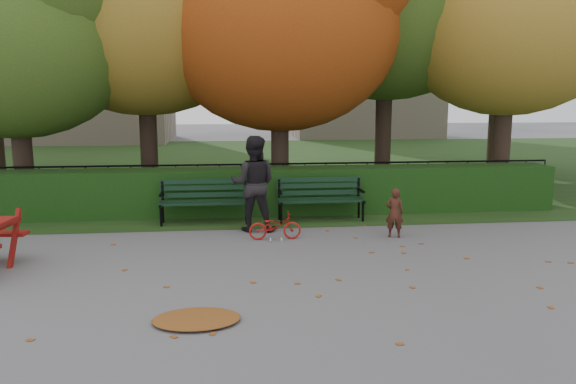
{
  "coord_description": "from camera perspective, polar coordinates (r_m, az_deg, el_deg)",
  "views": [
    {
      "loc": [
        -0.86,
        -7.68,
        2.56
      ],
      "look_at": [
        0.16,
        1.4,
        1.0
      ],
      "focal_mm": 35.0,
      "sensor_mm": 36.0,
      "label": 1
    }
  ],
  "objects": [
    {
      "name": "ground",
      "position": [
        8.14,
        -0.04,
        -8.64
      ],
      "size": [
        90.0,
        90.0,
        0.0
      ],
      "primitive_type": "plane",
      "color": "slate",
      "rests_on": "ground"
    },
    {
      "name": "grass_strip",
      "position": [
        21.85,
        -4.13,
        2.97
      ],
      "size": [
        90.0,
        90.0,
        0.0
      ],
      "primitive_type": "plane",
      "color": "#193914",
      "rests_on": "ground"
    },
    {
      "name": "building_left",
      "position": [
        35.0,
        -20.77,
        17.22
      ],
      "size": [
        10.0,
        7.0,
        15.0
      ],
      "primitive_type": "cube",
      "color": "tan",
      "rests_on": "ground"
    },
    {
      "name": "building_right",
      "position": [
        36.92,
        7.76,
        14.97
      ],
      "size": [
        9.0,
        6.0,
        12.0
      ],
      "primitive_type": "cube",
      "color": "tan",
      "rests_on": "ground"
    },
    {
      "name": "hedge",
      "position": [
        12.38,
        -2.35,
        0.11
      ],
      "size": [
        13.0,
        0.9,
        1.0
      ],
      "primitive_type": "cube",
      "color": "black",
      "rests_on": "ground"
    },
    {
      "name": "iron_fence",
      "position": [
        13.17,
        -2.6,
        0.85
      ],
      "size": [
        14.0,
        0.04,
        1.02
      ],
      "color": "black",
      "rests_on": "ground"
    },
    {
      "name": "tree_a",
      "position": [
        14.08,
        -25.4,
        16.8
      ],
      "size": [
        5.88,
        5.6,
        7.48
      ],
      "color": "black",
      "rests_on": "ground"
    },
    {
      "name": "tree_g",
      "position": [
        19.92,
        22.18,
        17.13
      ],
      "size": [
        6.3,
        6.0,
        8.55
      ],
      "color": "black",
      "rests_on": "ground"
    },
    {
      "name": "bench_left",
      "position": [
        11.57,
        -8.5,
        -0.57
      ],
      "size": [
        1.8,
        0.57,
        0.88
      ],
      "color": "black",
      "rests_on": "ground"
    },
    {
      "name": "bench_right",
      "position": [
        11.73,
        3.3,
        -0.34
      ],
      "size": [
        1.8,
        0.57,
        0.88
      ],
      "color": "black",
      "rests_on": "ground"
    },
    {
      "name": "leaf_pile",
      "position": [
        6.7,
        -9.27,
        -12.6
      ],
      "size": [
        1.15,
        0.92,
        0.07
      ],
      "primitive_type": "ellipsoid",
      "rotation": [
        0.0,
        0.0,
        -0.23
      ],
      "color": "brown",
      "rests_on": "ground"
    },
    {
      "name": "leaf_scatter",
      "position": [
        8.42,
        -0.27,
        -7.96
      ],
      "size": [
        9.0,
        5.7,
        0.01
      ],
      "primitive_type": null,
      "color": "brown",
      "rests_on": "ground"
    },
    {
      "name": "child",
      "position": [
        10.46,
        10.77,
        -2.09
      ],
      "size": [
        0.38,
        0.29,
        0.91
      ],
      "primitive_type": "imported",
      "rotation": [
        0.0,
        0.0,
        2.89
      ],
      "color": "#431D15",
      "rests_on": "ground"
    },
    {
      "name": "adult",
      "position": [
        10.72,
        -3.53,
        0.85
      ],
      "size": [
        1.0,
        0.84,
        1.83
      ],
      "primitive_type": "imported",
      "rotation": [
        0.0,
        0.0,
        2.97
      ],
      "color": "black",
      "rests_on": "ground"
    },
    {
      "name": "bicycle",
      "position": [
        10.15,
        -1.33,
        -3.48
      ],
      "size": [
        0.94,
        0.33,
        0.49
      ],
      "primitive_type": "imported",
      "rotation": [
        0.0,
        0.0,
        1.57
      ],
      "color": "#B31610",
      "rests_on": "ground"
    }
  ]
}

